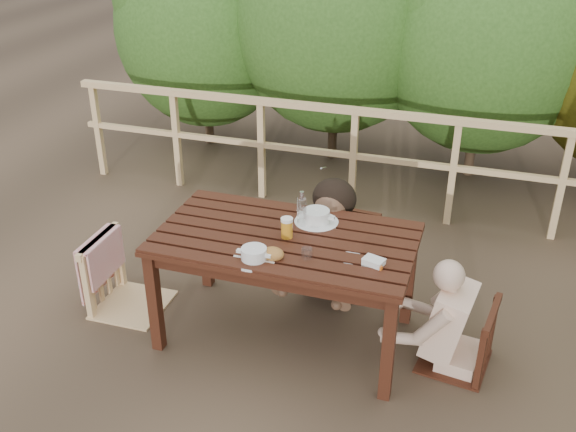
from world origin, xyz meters
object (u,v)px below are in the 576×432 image
(butter_tub, at_px, (374,263))
(bottle, at_px, (302,210))
(bread_roll, at_px, (273,254))
(chair_right, at_px, (461,306))
(chair_left, at_px, (126,246))
(tumbler, at_px, (307,254))
(soup_far, at_px, (316,217))
(diner_right, at_px, (470,285))
(beer_glass, at_px, (287,229))
(soup_near, at_px, (254,255))
(chair_far, at_px, (340,225))
(table, at_px, (286,287))
(woman, at_px, (342,198))

(butter_tub, bearing_deg, bottle, 165.36)
(bread_roll, bearing_deg, chair_right, 16.36)
(chair_left, height_order, butter_tub, chair_left)
(tumbler, bearing_deg, butter_tub, 7.30)
(soup_far, xyz_separation_m, bottle, (-0.08, -0.08, 0.08))
(bread_roll, relative_size, butter_tub, 1.11)
(bottle, distance_m, tumbler, 0.43)
(diner_right, bearing_deg, chair_right, 98.19)
(diner_right, bearing_deg, beer_glass, 101.54)
(beer_glass, relative_size, tumbler, 1.90)
(butter_tub, bearing_deg, soup_far, 155.37)
(diner_right, relative_size, butter_tub, 9.72)
(butter_tub, bearing_deg, soup_near, -150.40)
(chair_far, bearing_deg, chair_left, -145.06)
(bread_roll, bearing_deg, bottle, 84.35)
(chair_left, xyz_separation_m, bottle, (1.23, 0.21, 0.39))
(table, height_order, woman, woman)
(soup_far, bearing_deg, chair_far, 84.07)
(table, xyz_separation_m, tumbler, (0.21, -0.22, 0.42))
(table, relative_size, bottle, 6.39)
(beer_glass, bearing_deg, tumbler, -46.61)
(table, relative_size, tumbler, 20.91)
(chair_left, relative_size, diner_right, 0.84)
(soup_near, height_order, soup_far, soup_far)
(chair_far, bearing_deg, woman, 95.04)
(soup_near, bearing_deg, diner_right, 16.74)
(table, xyz_separation_m, chair_right, (1.14, 0.05, 0.06))
(chair_far, distance_m, bread_roll, 1.08)
(table, xyz_separation_m, soup_far, (0.14, 0.25, 0.43))
(table, distance_m, chair_left, 1.19)
(beer_glass, distance_m, tumbler, 0.28)
(bottle, bearing_deg, soup_near, -106.67)
(soup_far, xyz_separation_m, butter_tub, (0.47, -0.42, -0.02))
(table, distance_m, soup_far, 0.52)
(bread_roll, bearing_deg, beer_glass, 89.45)
(butter_tub, bearing_deg, chair_right, 39.23)
(chair_left, relative_size, bread_roll, 7.35)
(chair_right, height_order, woman, woman)
(chair_far, height_order, chair_right, chair_far)
(bread_roll, height_order, butter_tub, bread_roll)
(chair_right, xyz_separation_m, diner_right, (0.03, 0.00, 0.17))
(chair_far, relative_size, butter_tub, 8.10)
(woman, height_order, tumbler, woman)
(woman, bearing_deg, chair_right, 148.23)
(chair_left, bearing_deg, woman, -60.30)
(chair_left, xyz_separation_m, beer_glass, (1.19, 0.02, 0.33))
(table, height_order, diner_right, diner_right)
(soup_near, xyz_separation_m, butter_tub, (0.70, 0.16, -0.02))
(woman, bearing_deg, chair_left, 35.57)
(chair_far, distance_m, beer_glass, 0.85)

